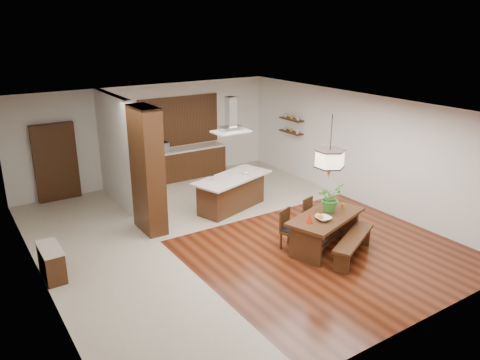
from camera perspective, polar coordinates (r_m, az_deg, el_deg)
room_shell at (r=10.08m, az=-1.43°, el=4.07°), size 9.00×9.04×2.92m
tile_hallway at (r=9.78m, az=-15.38°, el=-10.10°), size 2.50×9.00×0.01m
tile_kitchen at (r=13.36m, az=-2.45°, el=-1.45°), size 5.50×4.00×0.01m
soffit_band at (r=9.90m, az=-1.47°, el=8.69°), size 8.00×9.00×0.02m
partition_pier at (r=10.68m, az=-11.23°, el=1.15°), size 0.45×1.00×2.90m
partition_stub at (r=12.58m, az=-14.89°, el=3.55°), size 0.18×2.40×2.90m
hallway_console at (r=9.61m, az=-21.98°, el=-9.31°), size 0.37×0.88×0.63m
hallway_doorway at (r=13.41m, az=-21.53°, el=2.00°), size 1.10×0.20×2.10m
rear_counter at (r=14.52m, az=-6.77°, el=2.05°), size 2.60×0.62×0.95m
kitchen_window at (r=14.44m, az=-7.43°, el=7.15°), size 2.60×0.08×1.50m
shelf_lower at (r=14.49m, az=6.24°, el=5.82°), size 0.26×0.90×0.04m
shelf_upper at (r=14.40m, az=6.30°, el=7.37°), size 0.26×0.90×0.04m
dining_table at (r=10.08m, az=10.38°, el=-5.30°), size 2.01×1.42×0.76m
dining_bench at (r=9.96m, az=13.60°, el=-7.93°), size 1.63×1.06×0.46m
dining_chair_left at (r=10.03m, az=6.28°, el=-6.02°), size 0.49×0.49×0.86m
dining_chair_right at (r=10.75m, az=8.93°, el=-4.46°), size 0.45×0.45×0.84m
pendant_lantern at (r=9.53m, az=10.97°, el=4.01°), size 0.64×0.64×1.31m
foliage_plant at (r=10.14m, az=10.91°, el=-2.12°), size 0.66×0.62×0.60m
fruit_bowl at (r=9.74m, az=10.15°, el=-4.65°), size 0.33×0.33×0.07m
napkin_cone at (r=9.54m, az=8.44°, el=-4.56°), size 0.16×0.16×0.22m
gold_ornament at (r=10.42m, az=12.43°, el=-3.12°), size 0.07×0.07×0.10m
kitchen_island at (r=12.01m, az=-1.04°, el=-1.51°), size 2.33×1.54×0.89m
range_hood at (r=11.48m, az=-1.11°, el=7.96°), size 0.90×0.55×0.87m
island_cup at (r=12.00m, az=0.67°, el=0.92°), size 0.16×0.16×0.11m
microwave at (r=14.05m, az=-9.79°, el=3.94°), size 0.54×0.40×0.28m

